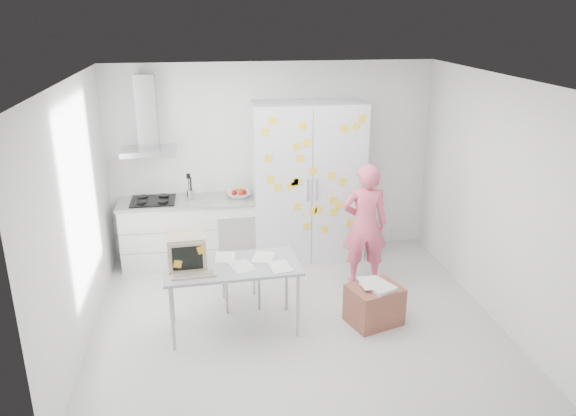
{
  "coord_description": "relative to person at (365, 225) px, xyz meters",
  "views": [
    {
      "loc": [
        -0.91,
        -5.59,
        3.36
      ],
      "look_at": [
        0.03,
        0.67,
        1.1
      ],
      "focal_mm": 35.0,
      "sensor_mm": 36.0,
      "label": 1
    }
  ],
  "objects": [
    {
      "name": "walls",
      "position": [
        -1.02,
        -0.04,
        0.56
      ],
      "size": [
        4.52,
        4.01,
        2.7
      ],
      "color": "white",
      "rests_on": "ground"
    },
    {
      "name": "person",
      "position": [
        0.0,
        0.0,
        0.0
      ],
      "size": [
        0.61,
        0.43,
        1.59
      ],
      "primitive_type": "imported",
      "rotation": [
        0.0,
        0.0,
        3.04
      ],
      "color": "#ED5C75",
      "rests_on": "ground"
    },
    {
      "name": "tall_cabinet",
      "position": [
        -0.57,
        0.92,
        0.31
      ],
      "size": [
        1.5,
        0.68,
        2.2
      ],
      "color": "silver",
      "rests_on": "ground"
    },
    {
      "name": "cardboard_box",
      "position": [
        -0.15,
        -0.99,
        -0.56
      ],
      "size": [
        0.67,
        0.6,
        0.49
      ],
      "rotation": [
        0.0,
        0.0,
        0.32
      ],
      "color": "brown",
      "rests_on": "ground"
    },
    {
      "name": "counter_run",
      "position": [
        -2.21,
        0.94,
        -0.32
      ],
      "size": [
        1.84,
        0.63,
        1.28
      ],
      "color": "white",
      "rests_on": "ground"
    },
    {
      "name": "floor",
      "position": [
        -1.02,
        -0.76,
        -0.8
      ],
      "size": [
        4.5,
        4.0,
        0.02
      ],
      "primitive_type": "cube",
      "color": "silver",
      "rests_on": "ground"
    },
    {
      "name": "chair",
      "position": [
        -1.6,
        -0.26,
        -0.21
      ],
      "size": [
        0.5,
        0.5,
        1.03
      ],
      "rotation": [
        0.0,
        0.0,
        0.07
      ],
      "color": "#A3A2A0",
      "rests_on": "ground"
    },
    {
      "name": "desk",
      "position": [
        -2.01,
        -0.86,
        0.08
      ],
      "size": [
        1.48,
        0.8,
        1.14
      ],
      "rotation": [
        0.0,
        0.0,
        0.06
      ],
      "color": "#959B9E",
      "rests_on": "ground"
    },
    {
      "name": "range_hood",
      "position": [
        -2.67,
        1.08,
        1.17
      ],
      "size": [
        0.7,
        0.48,
        1.01
      ],
      "color": "silver",
      "rests_on": "walls"
    },
    {
      "name": "ceiling",
      "position": [
        -1.02,
        -0.76,
        1.91
      ],
      "size": [
        4.5,
        4.0,
        0.02
      ],
      "primitive_type": "cube",
      "color": "white",
      "rests_on": "walls"
    }
  ]
}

